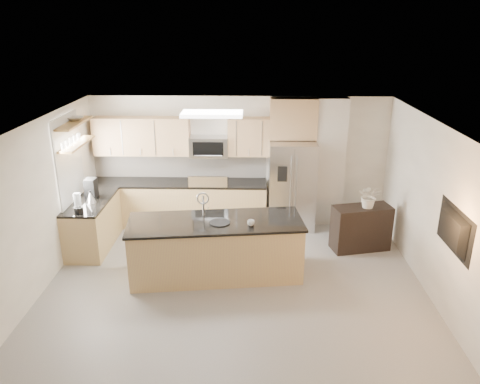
{
  "coord_description": "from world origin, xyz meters",
  "views": [
    {
      "loc": [
        0.25,
        -5.99,
        4.0
      ],
      "look_at": [
        0.06,
        1.3,
        1.31
      ],
      "focal_mm": 35.0,
      "sensor_mm": 36.0,
      "label": 1
    }
  ],
  "objects_px": {
    "television": "(449,230)",
    "blender": "(78,204)",
    "credenza": "(361,228)",
    "cup": "(251,223)",
    "range": "(210,203)",
    "microwave": "(209,147)",
    "bowl": "(76,118)",
    "kettle": "(91,197)",
    "island": "(216,248)",
    "refrigerator": "(292,185)",
    "platter": "(220,223)",
    "flower_vase": "(370,190)",
    "coffee_maker": "(91,189)"
  },
  "relations": [
    {
      "from": "island",
      "to": "microwave",
      "type": "bearing_deg",
      "value": 90.38
    },
    {
      "from": "island",
      "to": "kettle",
      "type": "height_order",
      "value": "island"
    },
    {
      "from": "range",
      "to": "microwave",
      "type": "bearing_deg",
      "value": 90.0
    },
    {
      "from": "kettle",
      "to": "television",
      "type": "relative_size",
      "value": 0.21
    },
    {
      "from": "kettle",
      "to": "bowl",
      "type": "distance_m",
      "value": 1.42
    },
    {
      "from": "microwave",
      "to": "platter",
      "type": "bearing_deg",
      "value": -81.0
    },
    {
      "from": "television",
      "to": "blender",
      "type": "bearing_deg",
      "value": 75.31
    },
    {
      "from": "cup",
      "to": "range",
      "type": "bearing_deg",
      "value": 111.05
    },
    {
      "from": "refrigerator",
      "to": "flower_vase",
      "type": "relative_size",
      "value": 2.7
    },
    {
      "from": "bowl",
      "to": "flower_vase",
      "type": "relative_size",
      "value": 0.52
    },
    {
      "from": "platter",
      "to": "television",
      "type": "distance_m",
      "value": 3.33
    },
    {
      "from": "island",
      "to": "flower_vase",
      "type": "relative_size",
      "value": 4.41
    },
    {
      "from": "credenza",
      "to": "blender",
      "type": "xyz_separation_m",
      "value": [
        -4.95,
        -0.62,
        0.66
      ]
    },
    {
      "from": "coffee_maker",
      "to": "island",
      "type": "bearing_deg",
      "value": -25.71
    },
    {
      "from": "island",
      "to": "kettle",
      "type": "distance_m",
      "value": 2.52
    },
    {
      "from": "cup",
      "to": "television",
      "type": "xyz_separation_m",
      "value": [
        2.66,
        -0.91,
        0.34
      ]
    },
    {
      "from": "credenza",
      "to": "cup",
      "type": "height_order",
      "value": "cup"
    },
    {
      "from": "credenza",
      "to": "coffee_maker",
      "type": "bearing_deg",
      "value": 165.18
    },
    {
      "from": "television",
      "to": "island",
      "type": "bearing_deg",
      "value": 71.66
    },
    {
      "from": "blender",
      "to": "refrigerator",
      "type": "bearing_deg",
      "value": 23.32
    },
    {
      "from": "cup",
      "to": "blender",
      "type": "height_order",
      "value": "blender"
    },
    {
      "from": "range",
      "to": "television",
      "type": "relative_size",
      "value": 1.06
    },
    {
      "from": "kettle",
      "to": "flower_vase",
      "type": "height_order",
      "value": "flower_vase"
    },
    {
      "from": "platter",
      "to": "blender",
      "type": "height_order",
      "value": "blender"
    },
    {
      "from": "refrigerator",
      "to": "island",
      "type": "relative_size",
      "value": 0.61
    },
    {
      "from": "flower_vase",
      "to": "range",
      "type": "bearing_deg",
      "value": 160.13
    },
    {
      "from": "microwave",
      "to": "refrigerator",
      "type": "relative_size",
      "value": 0.43
    },
    {
      "from": "credenza",
      "to": "platter",
      "type": "bearing_deg",
      "value": -169.86
    },
    {
      "from": "credenza",
      "to": "television",
      "type": "distance_m",
      "value": 2.37
    },
    {
      "from": "credenza",
      "to": "platter",
      "type": "xyz_separation_m",
      "value": [
        -2.51,
        -1.09,
        0.56
      ]
    },
    {
      "from": "microwave",
      "to": "bowl",
      "type": "bearing_deg",
      "value": -156.97
    },
    {
      "from": "flower_vase",
      "to": "television",
      "type": "relative_size",
      "value": 0.61
    },
    {
      "from": "microwave",
      "to": "island",
      "type": "bearing_deg",
      "value": -82.68
    },
    {
      "from": "range",
      "to": "microwave",
      "type": "xyz_separation_m",
      "value": [
        0.0,
        0.12,
        1.16
      ]
    },
    {
      "from": "credenza",
      "to": "blender",
      "type": "bearing_deg",
      "value": 173.82
    },
    {
      "from": "range",
      "to": "microwave",
      "type": "distance_m",
      "value": 1.16
    },
    {
      "from": "credenza",
      "to": "bowl",
      "type": "distance_m",
      "value": 5.49
    },
    {
      "from": "refrigerator",
      "to": "television",
      "type": "xyz_separation_m",
      "value": [
        1.85,
        -3.07,
        0.46
      ]
    },
    {
      "from": "island",
      "to": "cup",
      "type": "relative_size",
      "value": 25.35
    },
    {
      "from": "range",
      "to": "cup",
      "type": "relative_size",
      "value": 9.94
    },
    {
      "from": "microwave",
      "to": "television",
      "type": "relative_size",
      "value": 0.71
    },
    {
      "from": "kettle",
      "to": "bowl",
      "type": "height_order",
      "value": "bowl"
    },
    {
      "from": "range",
      "to": "credenza",
      "type": "bearing_deg",
      "value": -19.91
    },
    {
      "from": "cup",
      "to": "platter",
      "type": "relative_size",
      "value": 0.35
    },
    {
      "from": "blender",
      "to": "microwave",
      "type": "bearing_deg",
      "value": 40.63
    },
    {
      "from": "island",
      "to": "kettle",
      "type": "relative_size",
      "value": 12.65
    },
    {
      "from": "credenza",
      "to": "refrigerator",
      "type": "bearing_deg",
      "value": 127.35
    },
    {
      "from": "television",
      "to": "kettle",
      "type": "bearing_deg",
      "value": 70.6
    },
    {
      "from": "range",
      "to": "cup",
      "type": "distance_m",
      "value": 2.43
    },
    {
      "from": "flower_vase",
      "to": "television",
      "type": "xyz_separation_m",
      "value": [
        0.55,
        -2.05,
        0.19
      ]
    }
  ]
}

